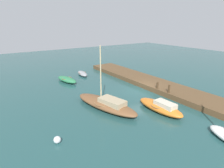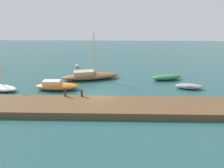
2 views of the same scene
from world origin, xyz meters
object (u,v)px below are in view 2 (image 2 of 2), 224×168
object	(u,v)px
rowboat_white	(0,88)
mooring_post_mid_west	(82,93)
sailboat_brown	(90,76)
motorboat_orange	(57,86)
mooring_post_west	(65,92)
rowboat_green	(167,77)
marker_buoy	(77,66)
dinghy_grey	(189,86)

from	to	relation	value
rowboat_white	mooring_post_mid_west	xyz separation A→B (m)	(10.07, -2.86, 0.64)
sailboat_brown	motorboat_orange	world-z (taller)	sailboat_brown
motorboat_orange	rowboat_white	world-z (taller)	rowboat_white
rowboat_white	mooring_post_west	xyz separation A→B (m)	(8.36, -2.86, 0.72)
motorboat_orange	rowboat_green	size ratio (longest dim) A/B	1.20
mooring_post_mid_west	motorboat_orange	bearing A→B (deg)	136.85
rowboat_white	mooring_post_mid_west	bearing A→B (deg)	-3.84
mooring_post_west	marker_buoy	distance (m)	13.22
rowboat_green	mooring_post_mid_west	bearing A→B (deg)	-156.67
motorboat_orange	rowboat_green	distance (m)	14.37
mooring_post_west	mooring_post_mid_west	bearing A→B (deg)	0.00
mooring_post_mid_west	marker_buoy	world-z (taller)	mooring_post_mid_west
rowboat_white	mooring_post_west	distance (m)	8.86
dinghy_grey	mooring_post_mid_west	world-z (taller)	mooring_post_mid_west
sailboat_brown	motorboat_orange	size ratio (longest dim) A/B	1.56
mooring_post_west	mooring_post_mid_west	xyz separation A→B (m)	(1.72, 0.00, -0.08)
dinghy_grey	mooring_post_west	xyz separation A→B (m)	(-13.89, -3.97, 0.75)
rowboat_green	rowboat_white	xyz separation A→B (m)	(-20.32, -4.42, -0.02)
dinghy_grey	mooring_post_west	size ratio (longest dim) A/B	3.56
rowboat_green	rowboat_white	bearing A→B (deg)	-179.79
dinghy_grey	rowboat_green	world-z (taller)	rowboat_green
marker_buoy	sailboat_brown	bearing A→B (deg)	-64.14
mooring_post_west	motorboat_orange	bearing A→B (deg)	118.94
sailboat_brown	rowboat_green	world-z (taller)	sailboat_brown
rowboat_green	marker_buoy	bearing A→B (deg)	144.06
mooring_post_mid_west	marker_buoy	distance (m)	13.49
mooring_post_west	marker_buoy	world-z (taller)	mooring_post_west
sailboat_brown	mooring_post_west	size ratio (longest dim) A/B	8.51
dinghy_grey	rowboat_green	xyz separation A→B (m)	(-1.93, 3.32, 0.06)
motorboat_orange	mooring_post_west	size ratio (longest dim) A/B	5.45
marker_buoy	rowboat_white	bearing A→B (deg)	-124.66
rowboat_green	rowboat_white	size ratio (longest dim) A/B	0.87
sailboat_brown	dinghy_grey	bearing A→B (deg)	-28.45
dinghy_grey	sailboat_brown	bearing A→B (deg)	172.43
mooring_post_west	mooring_post_mid_west	world-z (taller)	mooring_post_west
sailboat_brown	mooring_post_mid_west	size ratio (longest dim) A/B	10.24
sailboat_brown	rowboat_white	distance (m)	10.88
dinghy_grey	mooring_post_mid_west	bearing A→B (deg)	-154.51
rowboat_green	mooring_post_west	xyz separation A→B (m)	(-11.96, -7.29, 0.70)
rowboat_white	rowboat_green	bearing A→B (deg)	24.29
sailboat_brown	dinghy_grey	size ratio (longest dim) A/B	2.39
sailboat_brown	marker_buoy	distance (m)	6.52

